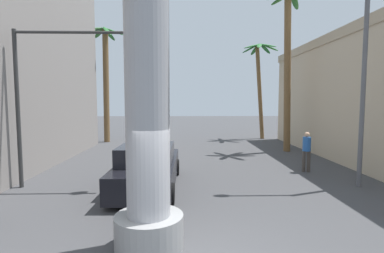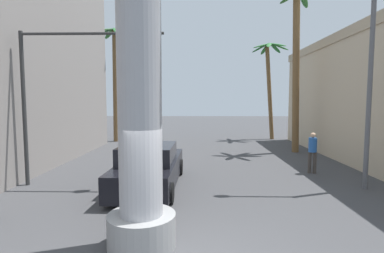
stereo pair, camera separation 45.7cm
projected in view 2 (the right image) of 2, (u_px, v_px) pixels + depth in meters
name	position (u px, v px, depth m)	size (l,w,h in m)	color
ground_plane	(194.00, 161.00, 15.13)	(89.03, 89.03, 0.00)	#424244
neon_sign_pole	(139.00, 16.00, 5.91)	(3.09, 1.44, 10.87)	#9E9EA3
street_lamp	(358.00, 67.00, 10.13)	(2.74, 0.28, 6.88)	#59595E
traffic_light_mast	(68.00, 77.00, 10.55)	(5.11, 0.32, 5.50)	#333333
car_lead	(150.00, 168.00, 10.61)	(2.14, 5.10, 1.56)	black
palm_tree_far_right	(270.00, 75.00, 23.52)	(2.90, 2.85, 7.59)	brown
palm_tree_far_left	(115.00, 75.00, 22.34)	(3.07, 3.01, 8.46)	brown
palm_tree_mid_right	(297.00, 58.00, 17.38)	(2.87, 2.66, 9.43)	brown
pedestrian_mid_right	(313.00, 149.00, 12.61)	(0.43, 0.43, 1.73)	#3F3833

